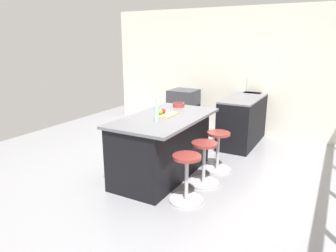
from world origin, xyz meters
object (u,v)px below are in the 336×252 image
object	(u,v)px
oven_range	(184,109)
apple_green	(160,112)
fruit_bowl	(179,105)
stool_by_window	(218,152)
water_bottle	(156,113)
stool_near_camera	(186,180)
cutting_board	(167,115)
kitchen_island	(162,146)
stool_middle	(204,165)
apple_red	(163,111)

from	to	relation	value
oven_range	apple_green	distance (m)	2.71
oven_range	fruit_bowl	bearing A→B (deg)	23.65
stool_by_window	water_bottle	xyz separation A→B (m)	(0.87, -0.59, 0.75)
stool_near_camera	cutting_board	distance (m)	1.11
fruit_bowl	water_bottle	bearing A→B (deg)	9.63
kitchen_island	water_bottle	size ratio (longest dim) A/B	5.74
stool_near_camera	water_bottle	size ratio (longest dim) A/B	2.00
stool_middle	fruit_bowl	size ratio (longest dim) A/B	3.25
stool_middle	cutting_board	size ratio (longest dim) A/B	1.74
oven_range	stool_by_window	distance (m)	2.49
apple_green	water_bottle	distance (m)	0.32
apple_green	cutting_board	bearing A→B (deg)	149.02
stool_middle	stool_near_camera	xyz separation A→B (m)	(0.56, 0.00, 0.00)
stool_by_window	cutting_board	xyz separation A→B (m)	(0.49, -0.65, 0.64)
stool_by_window	apple_red	size ratio (longest dim) A/B	8.72
kitchen_island	stool_near_camera	size ratio (longest dim) A/B	2.87
stool_by_window	fruit_bowl	bearing A→B (deg)	-99.12
stool_near_camera	fruit_bowl	size ratio (longest dim) A/B	3.25
oven_range	stool_by_window	bearing A→B (deg)	38.66
apple_green	fruit_bowl	world-z (taller)	apple_green
stool_middle	water_bottle	xyz separation A→B (m)	(0.31, -0.59, 0.75)
stool_by_window	stool_near_camera	world-z (taller)	same
apple_red	stool_near_camera	bearing A→B (deg)	47.46
stool_near_camera	fruit_bowl	bearing A→B (deg)	-148.84
oven_range	stool_near_camera	size ratio (longest dim) A/B	1.44
apple_green	oven_range	bearing A→B (deg)	-161.31
apple_red	fruit_bowl	bearing A→B (deg)	-174.82
kitchen_island	stool_middle	xyz separation A→B (m)	(0.00, 0.67, -0.17)
stool_near_camera	cutting_board	world-z (taller)	cutting_board
water_bottle	stool_by_window	bearing A→B (deg)	145.97
kitchen_island	water_bottle	xyz separation A→B (m)	(0.31, 0.09, 0.58)
kitchen_island	fruit_bowl	xyz separation A→B (m)	(-0.68, -0.08, 0.50)
stool_middle	fruit_bowl	bearing A→B (deg)	-132.21
kitchen_island	cutting_board	xyz separation A→B (m)	(-0.08, 0.03, 0.47)
stool_by_window	cutting_board	size ratio (longest dim) A/B	1.74
fruit_bowl	stool_by_window	bearing A→B (deg)	80.88
stool_middle	stool_by_window	bearing A→B (deg)	180.00
cutting_board	water_bottle	xyz separation A→B (m)	(0.38, 0.06, 0.11)
oven_range	cutting_board	xyz separation A→B (m)	(2.43, 0.91, 0.48)
apple_green	fruit_bowl	distance (m)	0.70
oven_range	apple_green	bearing A→B (deg)	18.69
oven_range	kitchen_island	size ratio (longest dim) A/B	0.50
water_bottle	cutting_board	bearing A→B (deg)	-171.29
fruit_bowl	apple_green	bearing A→B (deg)	4.52
apple_red	stool_by_window	bearing A→B (deg)	124.72
stool_middle	apple_green	bearing A→B (deg)	-88.88
cutting_board	apple_red	size ratio (longest dim) A/B	5.03
cutting_board	fruit_bowl	bearing A→B (deg)	-169.80
apple_red	water_bottle	xyz separation A→B (m)	(0.38, 0.11, 0.07)
stool_middle	fruit_bowl	xyz separation A→B (m)	(-0.68, -0.75, 0.67)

